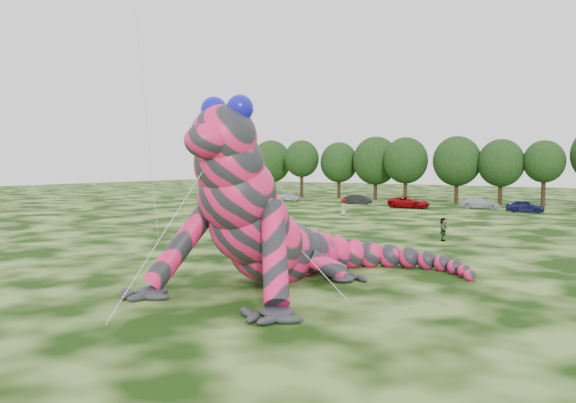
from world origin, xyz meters
The scene contains 20 objects.
ground centered at (0.00, 0.00, 0.00)m, with size 240.00×240.00×0.00m, color #16330A.
inflatable_gecko centered at (-2.25, 0.58, 4.30)m, with size 14.49×17.20×8.60m, color #E81957, non-canonical shape.
flying_kite centered at (-14.25, 2.47, 15.60)m, with size 3.59×5.32×17.92m.
tree_0 centered at (-54.56, 59.23, 4.75)m, with size 6.91×6.22×9.51m, color black, non-canonical shape.
tree_1 centered at (-48.36, 58.05, 4.90)m, with size 6.74×6.07×9.81m, color black, non-canonical shape.
tree_2 centered at (-43.02, 58.76, 4.82)m, with size 7.04×6.34×9.64m, color black, non-canonical shape.
tree_3 centered at (-35.72, 57.07, 4.72)m, with size 5.81×5.23×9.44m, color black, non-canonical shape.
tree_4 centered at (-29.64, 58.71, 4.53)m, with size 6.22×5.60×9.06m, color black, non-canonical shape.
tree_5 centered at (-23.12, 58.44, 4.90)m, with size 7.16×6.44×9.80m, color black, non-canonical shape.
tree_6 centered at (-17.56, 56.68, 4.75)m, with size 6.52×5.86×9.49m, color black, non-canonical shape.
tree_7 centered at (-10.08, 56.80, 4.74)m, with size 6.68×6.01×9.48m, color black, non-canonical shape.
tree_8 centered at (-4.22, 56.99, 4.47)m, with size 6.14×5.53×8.94m, color black, non-canonical shape.
tree_9 centered at (1.06, 57.35, 4.34)m, with size 5.27×4.74×8.68m, color black, non-canonical shape.
car_0 centered at (-33.08, 49.25, 0.63)m, with size 1.48×3.67×1.25m, color silver.
car_1 centered at (-21.37, 48.57, 0.65)m, with size 1.37×3.92×1.29m, color black.
car_2 centered at (-12.93, 46.05, 0.74)m, with size 2.44×5.30×1.47m, color #950408.
car_3 centered at (-5.10, 49.92, 0.69)m, with size 1.94×4.76×1.38m, color #B1B6BB.
car_4 centered at (0.71, 47.13, 0.72)m, with size 1.69×4.21×1.44m, color #121546.
spectator_5 centered at (0.08, 18.82, 0.86)m, with size 1.59×0.51×1.71m, color gray.
spectator_4 centered at (-15.07, 32.10, 0.94)m, with size 0.92×0.60×1.88m, color gray.
Camera 1 is at (12.84, -21.95, 5.79)m, focal length 35.00 mm.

